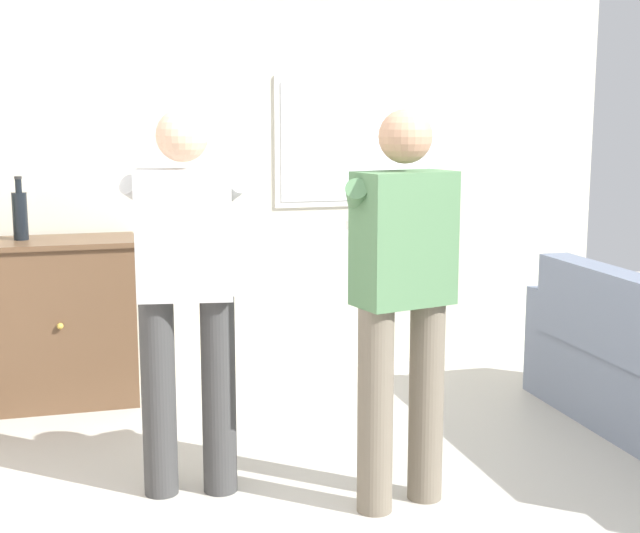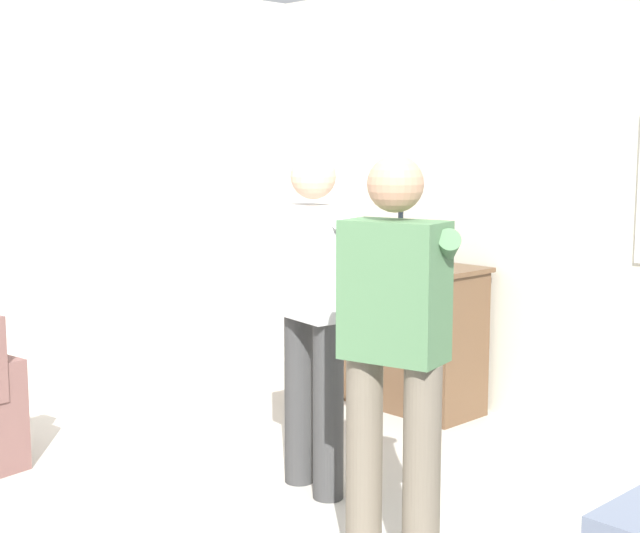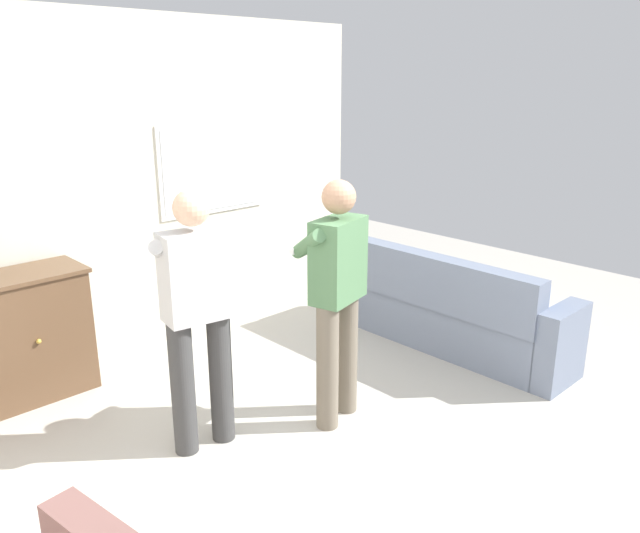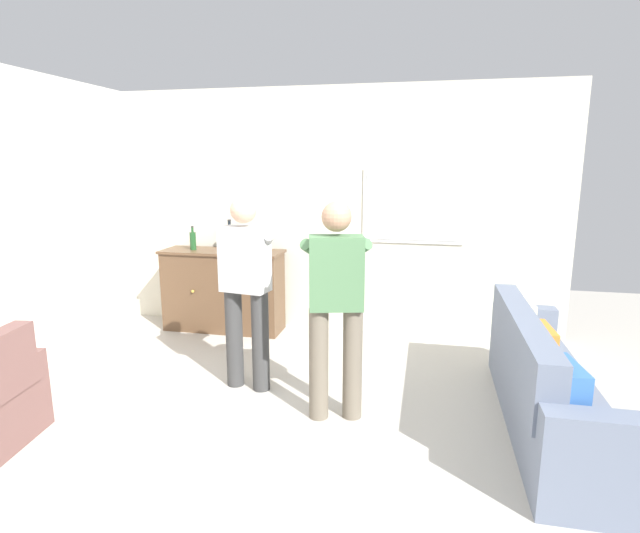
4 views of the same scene
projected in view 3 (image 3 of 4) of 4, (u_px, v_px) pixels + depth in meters
name	position (u px, v px, depth m)	size (l,w,h in m)	color
ground	(346.00, 474.00, 3.76)	(10.40, 10.40, 0.00)	#B2ADA3
wall_back_with_window	(120.00, 188.00, 5.19)	(5.20, 0.15, 2.80)	beige
couch	(444.00, 310.00, 5.43)	(0.57, 2.27, 0.86)	slate
person_standing_left	(197.00, 309.00, 3.80)	(0.55, 0.50, 1.68)	#383838
person_standing_right	(336.00, 291.00, 4.11)	(0.54, 0.51, 1.68)	#6B6051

